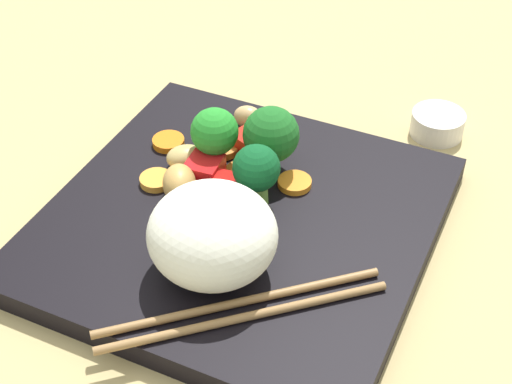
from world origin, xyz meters
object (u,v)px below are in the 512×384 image
Objects in this scene: carrot_slice_0 at (223,149)px; chopstick_pair at (242,310)px; rice_mound at (212,235)px; sauce_cup at (437,124)px; broccoli_floret_2 at (257,170)px; square_plate at (240,224)px.

carrot_slice_0 is 0.15× the size of chopstick_pair.
rice_mound reaches higher than carrot_slice_0.
sauce_cup is (15.71, 12.58, -1.13)cm from carrot_slice_0.
broccoli_floret_2 is at bearing -42.84° from carrot_slice_0.
sauce_cup is at bearing 38.69° from carrot_slice_0.
rice_mound is at bearing -82.91° from square_plate.
carrot_slice_0 is at bearing 112.59° from rice_mound.
carrot_slice_0 reaches higher than square_plate.
broccoli_floret_2 reaches higher than carrot_slice_0.
square_plate is 4.65cm from broccoli_floret_2.
sauce_cup is at bearing 60.16° from square_plate.
rice_mound is 1.74× the size of broccoli_floret_2.
square_plate is at bearing -106.36° from broccoli_floret_2.
rice_mound is 3.56× the size of carrot_slice_0.
carrot_slice_0 is at bearing 79.41° from chopstick_pair.
chopstick_pair reaches higher than square_plate.
chopstick_pair is (4.30, -8.99, 1.25)cm from square_plate.
chopstick_pair is at bearing -60.59° from carrot_slice_0.
broccoli_floret_2 reaches higher than square_plate.
broccoli_floret_2 is (-0.17, 8.06, -0.21)cm from rice_mound.
rice_mound is 0.55× the size of chopstick_pair.
broccoli_floret_2 is 1.08× the size of sauce_cup.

